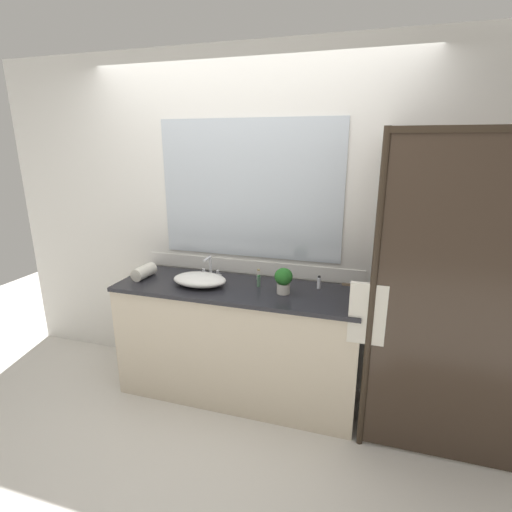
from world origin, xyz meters
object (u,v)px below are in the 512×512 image
amenity_bottle_body_wash (319,282)px  faucet (210,270)px  potted_plant (284,279)px  rolled_towel_near_edge (144,272)px  amenity_bottle_lotion (259,281)px  amenity_bottle_conditioner (259,275)px  sink_basin (200,280)px

amenity_bottle_body_wash → faucet: bearing=179.6°
faucet → potted_plant: bearing=-15.3°
faucet → rolled_towel_near_edge: 0.52m
potted_plant → amenity_bottle_lotion: size_ratio=2.10×
potted_plant → amenity_bottle_body_wash: (0.23, 0.17, -0.06)m
potted_plant → amenity_bottle_body_wash: bearing=36.3°
rolled_towel_near_edge → potted_plant: bearing=0.0°
potted_plant → amenity_bottle_conditioner: (-0.25, 0.22, -0.06)m
amenity_bottle_body_wash → rolled_towel_near_edge: rolled_towel_near_edge is taller
amenity_bottle_lotion → rolled_towel_near_edge: bearing=-175.2°
amenity_bottle_body_wash → rolled_towel_near_edge: bearing=-172.9°
rolled_towel_near_edge → amenity_bottle_body_wash: bearing=7.1°
amenity_bottle_conditioner → amenity_bottle_lotion: bearing=-73.0°
sink_basin → rolled_towel_near_edge: (-0.49, 0.02, 0.01)m
amenity_bottle_conditioner → amenity_bottle_body_wash: size_ratio=0.87×
faucet → rolled_towel_near_edge: (-0.49, -0.17, -0.01)m
amenity_bottle_conditioner → rolled_towel_near_edge: (-0.87, -0.22, 0.01)m
sink_basin → potted_plant: potted_plant is taller
potted_plant → amenity_bottle_body_wash: size_ratio=1.92×
amenity_bottle_body_wash → amenity_bottle_lotion: bearing=-168.2°
amenity_bottle_body_wash → sink_basin: bearing=-167.5°
faucet → rolled_towel_near_edge: size_ratio=0.82×
faucet → amenity_bottle_body_wash: faucet is taller
amenity_bottle_body_wash → rolled_towel_near_edge: (-1.34, -0.17, 0.00)m
sink_basin → rolled_towel_near_edge: rolled_towel_near_edge is taller
amenity_bottle_conditioner → amenity_bottle_lotion: 0.15m
sink_basin → amenity_bottle_body_wash: (0.86, 0.19, 0.00)m
potted_plant → amenity_bottle_lotion: bearing=159.3°
potted_plant → amenity_bottle_conditioner: bearing=138.2°
amenity_bottle_lotion → rolled_towel_near_edge: size_ratio=0.42×
amenity_bottle_body_wash → rolled_towel_near_edge: 1.35m
potted_plant → amenity_bottle_lotion: 0.23m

